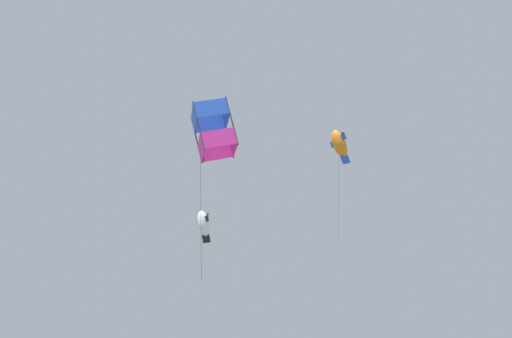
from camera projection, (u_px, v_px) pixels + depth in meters
name	position (u px, v px, depth m)	size (l,w,h in m)	color
kite_fish_far_centre	(339.00, 144.00, 25.61)	(1.40, 1.31, 6.16)	orange
kite_box_low_drifter	(214.00, 130.00, 18.90)	(1.50, 1.90, 7.06)	blue
kite_fish_near_right	(203.00, 224.00, 25.36)	(1.17, 1.13, 1.84)	white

